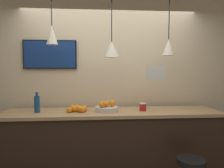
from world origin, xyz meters
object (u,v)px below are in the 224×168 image
object	(u,v)px
fruit_bowl	(107,108)
mounted_tv	(50,54)
spread_jar	(143,107)
juice_bottle	(37,104)

from	to	relation	value
fruit_bowl	mounted_tv	world-z (taller)	mounted_tv
spread_jar	mounted_tv	size ratio (longest dim) A/B	0.14
juice_bottle	spread_jar	size ratio (longest dim) A/B	2.51
fruit_bowl	spread_jar	bearing A→B (deg)	0.37
juice_bottle	spread_jar	xyz separation A→B (m)	(1.34, 0.00, -0.06)
spread_jar	fruit_bowl	bearing A→B (deg)	-179.63
fruit_bowl	mounted_tv	distance (m)	1.12
juice_bottle	spread_jar	distance (m)	1.34
fruit_bowl	spread_jar	size ratio (longest dim) A/B	2.88
spread_jar	mounted_tv	world-z (taller)	mounted_tv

